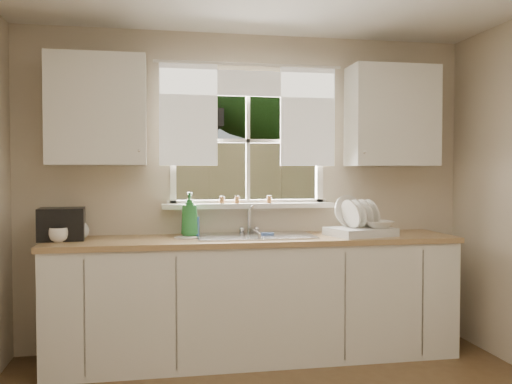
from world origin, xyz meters
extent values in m
cube|color=beige|center=(0.00, 2.00, 0.57)|extent=(3.60, 0.02, 1.15)
cube|color=beige|center=(0.00, 2.00, 2.33)|extent=(3.60, 0.02, 0.35)
cube|color=beige|center=(-1.20, 2.00, 1.65)|extent=(1.20, 0.02, 1.00)
cube|color=beige|center=(1.20, 2.00, 1.65)|extent=(1.20, 0.02, 1.00)
cube|color=white|center=(0.00, 2.02, 1.15)|extent=(1.30, 0.06, 0.05)
cube|color=white|center=(0.00, 2.02, 2.15)|extent=(1.30, 0.06, 0.05)
cube|color=white|center=(-0.60, 2.02, 1.65)|extent=(0.05, 0.06, 1.05)
cube|color=white|center=(0.60, 2.02, 1.65)|extent=(0.05, 0.06, 1.05)
cube|color=white|center=(0.00, 2.02, 1.65)|extent=(0.03, 0.04, 1.00)
cube|color=white|center=(0.00, 2.02, 1.65)|extent=(1.20, 0.04, 0.03)
cube|color=white|center=(0.00, 1.96, 1.13)|extent=(1.38, 0.14, 0.04)
cylinder|color=white|center=(0.00, 1.94, 2.25)|extent=(1.50, 0.02, 0.02)
cube|color=white|center=(-0.48, 1.95, 1.85)|extent=(0.45, 0.02, 0.80)
cube|color=white|center=(0.48, 1.95, 1.85)|extent=(0.45, 0.02, 0.80)
cube|color=white|center=(0.00, 1.95, 2.10)|extent=(1.40, 0.02, 0.20)
cube|color=silver|center=(0.00, 1.68, 0.43)|extent=(3.00, 0.62, 0.87)
cube|color=#A27F51|center=(0.00, 1.68, 0.89)|extent=(3.04, 0.65, 0.04)
cube|color=silver|center=(-1.15, 1.82, 1.85)|extent=(0.70, 0.33, 0.80)
cube|color=silver|center=(1.15, 1.82, 1.85)|extent=(0.70, 0.33, 0.80)
cube|color=beige|center=(0.88, 1.99, 1.08)|extent=(0.08, 0.01, 0.12)
cylinder|color=brown|center=(0.16, 1.94, 1.18)|extent=(0.04, 0.04, 0.06)
cylinder|color=brown|center=(-0.22, 1.94, 1.18)|extent=(0.04, 0.04, 0.06)
cylinder|color=brown|center=(-0.10, 1.94, 1.18)|extent=(0.04, 0.04, 0.06)
cube|color=#335421|center=(0.00, 7.00, -0.02)|extent=(20.00, 10.00, 0.02)
cube|color=#9E8557|center=(0.00, 5.00, 0.90)|extent=(8.00, 0.10, 1.80)
cube|color=maroon|center=(-1.20, 8.50, 1.10)|extent=(3.00, 3.00, 2.20)
cube|color=black|center=(-1.20, 8.50, 2.35)|extent=(3.20, 3.20, 0.30)
cylinder|color=#423021|center=(1.40, 8.00, 1.60)|extent=(0.36, 0.36, 3.20)
sphere|color=#214716|center=(1.40, 8.00, 4.00)|extent=(4.00, 4.00, 4.00)
sphere|color=#214716|center=(0.30, 9.50, 4.50)|extent=(3.20, 3.20, 3.20)
cube|color=#B7B7BC|center=(0.00, 1.71, 0.83)|extent=(0.84, 0.46, 0.18)
cube|color=#B7B7BC|center=(0.00, 1.71, 0.92)|extent=(0.88, 0.50, 0.01)
cube|color=#B7B7BC|center=(0.00, 1.71, 0.89)|extent=(0.02, 0.41, 0.14)
cylinder|color=silver|center=(0.00, 1.96, 1.02)|extent=(0.03, 0.03, 0.22)
cylinder|color=silver|center=(0.00, 1.88, 1.13)|extent=(0.02, 0.18, 0.02)
sphere|color=silver|center=(-0.06, 1.96, 0.94)|extent=(0.05, 0.05, 0.05)
sphere|color=silver|center=(0.06, 1.96, 0.94)|extent=(0.05, 0.05, 0.05)
cube|color=silver|center=(0.81, 1.62, 0.94)|extent=(0.54, 0.46, 0.06)
cylinder|color=white|center=(0.76, 1.74, 1.09)|extent=(0.27, 0.14, 0.25)
cylinder|color=white|center=(0.72, 1.60, 1.08)|extent=(0.13, 0.23, 0.22)
cylinder|color=white|center=(0.78, 1.62, 1.08)|extent=(0.13, 0.23, 0.22)
cylinder|color=white|center=(0.84, 1.63, 1.08)|extent=(0.13, 0.23, 0.22)
cylinder|color=white|center=(0.90, 1.65, 1.08)|extent=(0.13, 0.23, 0.22)
imported|color=white|center=(0.94, 1.58, 1.00)|extent=(0.23, 0.23, 0.05)
imported|color=#287C35|center=(-0.49, 1.78, 1.08)|extent=(0.15, 0.15, 0.34)
imported|color=#2D62A9|center=(-0.46, 1.81, 1.02)|extent=(0.11, 0.12, 0.21)
imported|color=beige|center=(-1.29, 1.79, 1.00)|extent=(0.18, 0.18, 0.18)
cylinder|color=white|center=(-0.52, 1.68, 0.92)|extent=(0.17, 0.17, 0.01)
imported|color=white|center=(-1.40, 1.62, 0.96)|extent=(0.15, 0.15, 0.10)
cube|color=black|center=(-1.40, 1.76, 1.03)|extent=(0.33, 0.30, 0.23)
camera|label=1|loc=(-0.72, -2.30, 1.39)|focal=38.00mm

